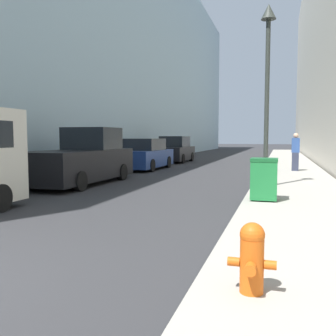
# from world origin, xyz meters

# --- Properties ---
(sidewalk_right) EXTENTS (2.86, 60.00, 0.14)m
(sidewalk_right) POSITION_xyz_m (5.12, 18.00, 0.07)
(sidewalk_right) COLOR #9E998E
(sidewalk_right) RESTS_ON ground
(building_left_glass) EXTENTS (12.00, 60.00, 17.57)m
(building_left_glass) POSITION_xyz_m (-10.77, 26.00, 8.79)
(building_left_glass) COLOR #99B7C6
(building_left_glass) RESTS_ON ground
(fire_hydrant) EXTENTS (0.47, 0.36, 0.71)m
(fire_hydrant) POSITION_xyz_m (4.30, 1.20, 0.51)
(fire_hydrant) COLOR #D15614
(fire_hydrant) RESTS_ON sidewalk_right
(trash_bin) EXTENTS (0.64, 0.67, 1.04)m
(trash_bin) POSITION_xyz_m (4.17, 6.93, 0.67)
(trash_bin) COLOR #1E7538
(trash_bin) RESTS_ON sidewalk_right
(lamppost) EXTENTS (0.46, 0.46, 5.60)m
(lamppost) POSITION_xyz_m (4.11, 9.62, 3.78)
(lamppost) COLOR #2D332D
(lamppost) RESTS_ON sidewalk_right
(pickup_truck) EXTENTS (2.04, 5.29, 2.06)m
(pickup_truck) POSITION_xyz_m (-2.38, 9.68, 0.87)
(pickup_truck) COLOR black
(pickup_truck) RESTS_ON ground
(parked_sedan_near) EXTENTS (1.97, 4.69, 1.63)m
(parked_sedan_near) POSITION_xyz_m (-2.38, 16.19, 0.75)
(parked_sedan_near) COLOR navy
(parked_sedan_near) RESTS_ON ground
(parked_sedan_far) EXTENTS (1.93, 4.35, 1.78)m
(parked_sedan_far) POSITION_xyz_m (-2.41, 22.33, 0.81)
(parked_sedan_far) COLOR black
(parked_sedan_far) RESTS_ON ground
(pedestrian_on_sidewalk) EXTENTS (0.35, 0.23, 1.76)m
(pedestrian_on_sidewalk) POSITION_xyz_m (5.22, 15.82, 1.02)
(pedestrian_on_sidewalk) COLOR #2D3347
(pedestrian_on_sidewalk) RESTS_ON sidewalk_right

